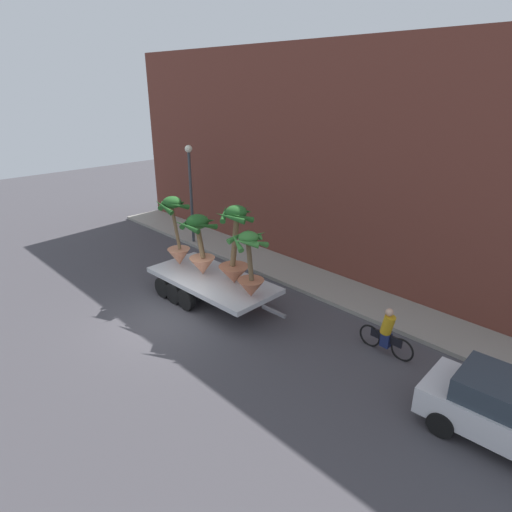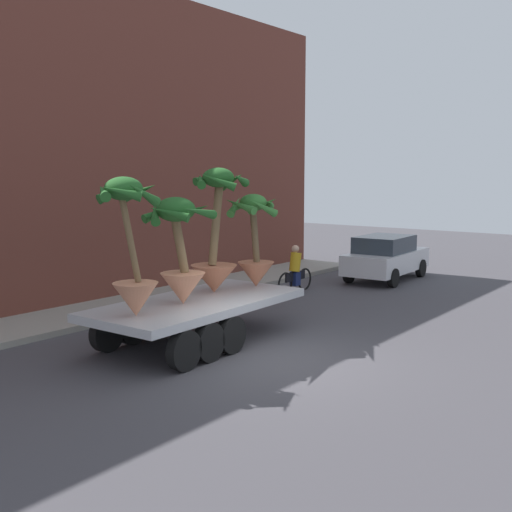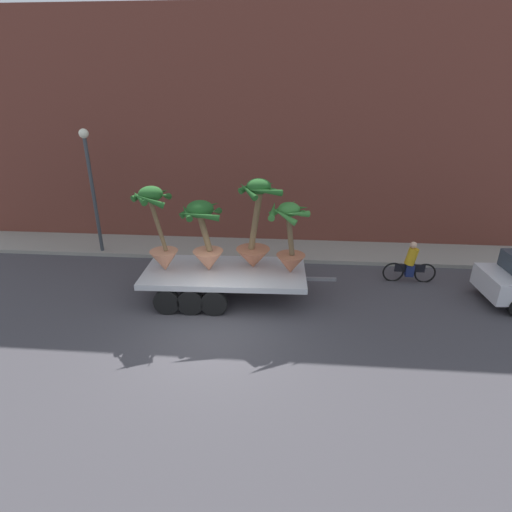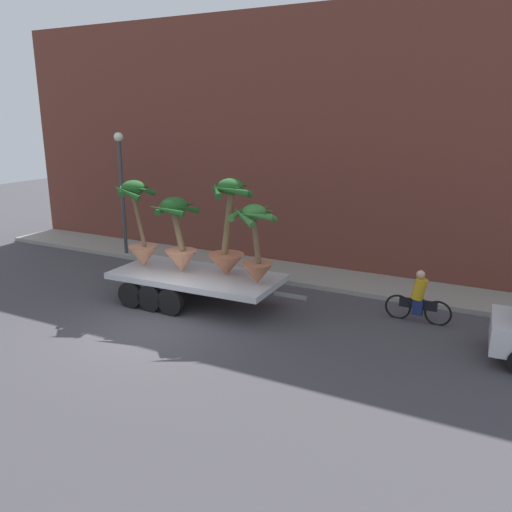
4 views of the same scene
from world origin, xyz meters
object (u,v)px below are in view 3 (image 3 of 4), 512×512
at_px(cyclist, 410,264).
at_px(street_lamp, 91,176).
at_px(flatbed_trailer, 217,276).
at_px(potted_palm_middle, 205,237).
at_px(potted_palm_front, 290,241).
at_px(potted_palm_extra, 255,233).
at_px(potted_palm_rear, 159,233).

distance_m(cyclist, street_lamp, 12.30).
height_order(flatbed_trailer, potted_palm_middle, potted_palm_middle).
bearing_deg(potted_palm_middle, cyclist, 14.18).
bearing_deg(potted_palm_front, potted_palm_extra, 165.14).
height_order(flatbed_trailer, street_lamp, street_lamp).
distance_m(potted_palm_rear, street_lamp, 5.07).
relative_size(potted_palm_middle, potted_palm_front, 1.00).
relative_size(potted_palm_front, street_lamp, 0.47).
height_order(cyclist, street_lamp, street_lamp).
bearing_deg(potted_palm_extra, potted_palm_middle, -167.33).
height_order(potted_palm_rear, cyclist, potted_palm_rear).
distance_m(potted_palm_middle, potted_palm_front, 2.64).
height_order(potted_palm_middle, potted_palm_front, potted_palm_middle).
bearing_deg(potted_palm_middle, potted_palm_front, 1.19).
distance_m(potted_palm_middle, cyclist, 7.24).
relative_size(potted_palm_front, cyclist, 1.24).
bearing_deg(cyclist, street_lamp, 172.54).
bearing_deg(street_lamp, flatbed_trailer, -31.14).
bearing_deg(potted_palm_extra, potted_palm_front, -14.86).
bearing_deg(potted_palm_extra, flatbed_trailer, -166.23).
distance_m(potted_palm_extra, cyclist, 5.72).
xyz_separation_m(potted_palm_rear, cyclist, (8.29, 1.83, -1.57)).
relative_size(flatbed_trailer, potted_palm_middle, 2.70).
bearing_deg(cyclist, potted_palm_middle, -165.82).
bearing_deg(flatbed_trailer, potted_palm_front, 0.11).
bearing_deg(street_lamp, potted_palm_extra, -24.16).
relative_size(potted_palm_rear, potted_palm_middle, 1.19).
distance_m(potted_palm_rear, cyclist, 8.64).
xyz_separation_m(flatbed_trailer, street_lamp, (-5.38, 3.25, 2.48)).
bearing_deg(potted_palm_front, cyclist, 21.65).
relative_size(potted_palm_middle, cyclist, 1.25).
xyz_separation_m(flatbed_trailer, potted_palm_rear, (-1.74, -0.14, 1.49)).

